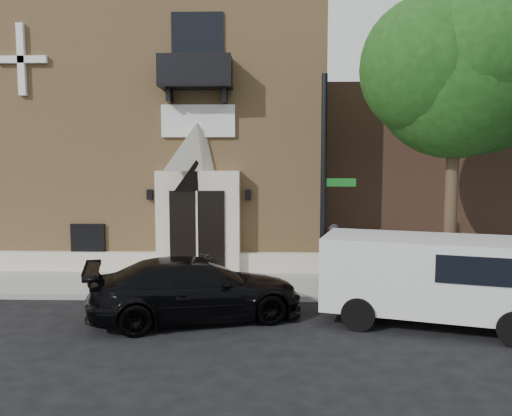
{
  "coord_description": "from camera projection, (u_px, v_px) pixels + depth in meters",
  "views": [
    {
      "loc": [
        1.28,
        -12.72,
        3.69
      ],
      "look_at": [
        0.83,
        2.0,
        2.27
      ],
      "focal_mm": 35.0,
      "sensor_mm": 36.0,
      "label": 1
    }
  ],
  "objects": [
    {
      "name": "street_tree_left",
      "position": [
        458.0,
        74.0,
        12.65
      ],
      "size": [
        4.97,
        4.38,
        7.77
      ],
      "color": "#38281C",
      "rests_on": "sidewalk"
    },
    {
      "name": "black_sedan",
      "position": [
        196.0,
        289.0,
        11.53
      ],
      "size": [
        5.29,
        3.32,
        1.43
      ],
      "primitive_type": "imported",
      "rotation": [
        0.0,
        0.0,
        1.86
      ],
      "color": "black",
      "rests_on": "ground"
    },
    {
      "name": "planter",
      "position": [
        205.0,
        263.0,
        15.47
      ],
      "size": [
        0.78,
        0.74,
        0.7
      ],
      "primitive_type": "imported",
      "rotation": [
        0.0,
        0.0,
        -0.38
      ],
      "color": "#3A6030",
      "rests_on": "sidewalk"
    },
    {
      "name": "fire_hydrant",
      "position": [
        408.0,
        279.0,
        13.21
      ],
      "size": [
        0.47,
        0.37,
        0.82
      ],
      "color": "maroon",
      "rests_on": "sidewalk"
    },
    {
      "name": "cargo_van",
      "position": [
        442.0,
        277.0,
        11.06
      ],
      "size": [
        5.15,
        3.17,
        1.97
      ],
      "rotation": [
        0.0,
        0.0,
        -0.28
      ],
      "color": "silver",
      "rests_on": "ground"
    },
    {
      "name": "ground",
      "position": [
        222.0,
        301.0,
        13.05
      ],
      "size": [
        120.0,
        120.0,
        0.0
      ],
      "primitive_type": "plane",
      "color": "black",
      "rests_on": "ground"
    },
    {
      "name": "pedestrian_near",
      "position": [
        333.0,
        256.0,
        13.87
      ],
      "size": [
        0.73,
        0.57,
        1.77
      ],
      "primitive_type": "imported",
      "rotation": [
        0.0,
        0.0,
        3.39
      ],
      "color": "black",
      "rests_on": "sidewalk"
    },
    {
      "name": "church",
      "position": [
        168.0,
        137.0,
        20.6
      ],
      "size": [
        12.2,
        11.01,
        9.3
      ],
      "color": "tan",
      "rests_on": "ground"
    },
    {
      "name": "street_sign",
      "position": [
        324.0,
        185.0,
        12.95
      ],
      "size": [
        0.91,
        0.91,
        5.73
      ],
      "rotation": [
        0.0,
        0.0,
        -0.02
      ],
      "color": "black",
      "rests_on": "sidewalk"
    },
    {
      "name": "sidewalk",
      "position": [
        261.0,
        285.0,
        14.5
      ],
      "size": [
        42.0,
        3.0,
        0.15
      ],
      "primitive_type": "cube",
      "color": "gray",
      "rests_on": "ground"
    },
    {
      "name": "dumpster",
      "position": [
        500.0,
        270.0,
        13.23
      ],
      "size": [
        2.12,
        1.59,
        1.23
      ],
      "rotation": [
        0.0,
        0.0,
        -0.31
      ],
      "color": "#0E3314",
      "rests_on": "sidewalk"
    }
  ]
}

